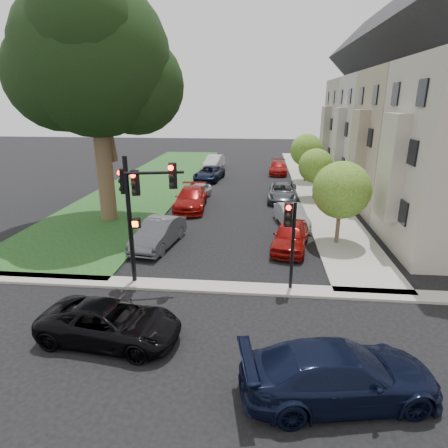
# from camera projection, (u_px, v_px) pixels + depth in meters

# --- Properties ---
(ground) EXTENTS (140.00, 140.00, 0.00)m
(ground) POSITION_uv_depth(u_px,v_px,m) (211.00, 313.00, 14.56)
(ground) COLOR black
(ground) RESTS_ON ground
(grass_strip) EXTENTS (8.00, 44.00, 0.12)m
(grass_strip) POSITION_uv_depth(u_px,v_px,m) (154.00, 181.00, 38.05)
(grass_strip) COLOR #153213
(grass_strip) RESTS_ON ground
(sidewalk_right) EXTENTS (3.50, 44.00, 0.12)m
(sidewalk_right) POSITION_uv_depth(u_px,v_px,m) (311.00, 184.00, 36.59)
(sidewalk_right) COLOR #969693
(sidewalk_right) RESTS_ON ground
(sidewalk_cross) EXTENTS (60.00, 1.00, 0.12)m
(sidewalk_cross) POSITION_uv_depth(u_px,v_px,m) (217.00, 287.00, 16.43)
(sidewalk_cross) COLOR #969693
(sidewalk_cross) RESTS_ON ground
(house_b) EXTENTS (7.70, 7.55, 15.97)m
(house_b) POSITION_uv_depth(u_px,v_px,m) (418.00, 115.00, 25.87)
(house_b) COLOR gray
(house_b) RESTS_ON ground
(house_c) EXTENTS (7.70, 7.55, 15.97)m
(house_c) POSITION_uv_depth(u_px,v_px,m) (384.00, 111.00, 32.96)
(house_c) COLOR #A9A5A1
(house_c) RESTS_ON ground
(house_d) EXTENTS (7.70, 7.55, 15.97)m
(house_d) POSITION_uv_depth(u_px,v_px,m) (363.00, 110.00, 40.04)
(house_d) COLOR gray
(house_d) RESTS_ON ground
(eucalyptus) EXTENTS (10.55, 9.57, 14.94)m
(eucalyptus) POSITION_uv_depth(u_px,v_px,m) (93.00, 60.00, 22.63)
(eucalyptus) COLOR brown
(eucalyptus) RESTS_ON ground
(small_tree_a) EXTENTS (3.18, 3.18, 4.77)m
(small_tree_a) POSITION_uv_depth(u_px,v_px,m) (341.00, 190.00, 20.55)
(small_tree_a) COLOR brown
(small_tree_a) RESTS_ON ground
(small_tree_b) EXTENTS (2.80, 2.80, 4.20)m
(small_tree_b) POSITION_uv_depth(u_px,v_px,m) (316.00, 166.00, 30.43)
(small_tree_b) COLOR brown
(small_tree_b) RESTS_ON ground
(small_tree_c) EXTENTS (3.19, 3.19, 4.78)m
(small_tree_c) POSITION_uv_depth(u_px,v_px,m) (306.00, 150.00, 36.91)
(small_tree_c) COLOR brown
(small_tree_c) RESTS_ON ground
(traffic_signal_main) EXTENTS (2.79, 0.81, 5.71)m
(traffic_signal_main) POSITION_uv_depth(u_px,v_px,m) (139.00, 198.00, 15.75)
(traffic_signal_main) COLOR black
(traffic_signal_main) RESTS_ON ground
(traffic_signal_secondary) EXTENTS (0.51, 0.41, 3.94)m
(traffic_signal_secondary) POSITION_uv_depth(u_px,v_px,m) (290.00, 230.00, 15.49)
(traffic_signal_secondary) COLOR black
(traffic_signal_secondary) RESTS_ON ground
(car_cross_near) EXTENTS (5.05, 2.76, 1.34)m
(car_cross_near) POSITION_uv_depth(u_px,v_px,m) (110.00, 323.00, 12.73)
(car_cross_near) COLOR black
(car_cross_near) RESTS_ON ground
(car_cross_far) EXTENTS (5.78, 3.20, 1.58)m
(car_cross_far) POSITION_uv_depth(u_px,v_px,m) (339.00, 373.00, 10.19)
(car_cross_far) COLOR black
(car_cross_far) RESTS_ON ground
(car_parked_0) EXTENTS (2.57, 4.73, 1.53)m
(car_parked_0) POSITION_uv_depth(u_px,v_px,m) (291.00, 236.00, 20.62)
(car_parked_0) COLOR maroon
(car_parked_0) RESTS_ON ground
(car_parked_1) EXTENTS (2.27, 4.38, 1.37)m
(car_parked_1) POSITION_uv_depth(u_px,v_px,m) (291.00, 215.00, 24.52)
(car_parked_1) COLOR #999BA0
(car_parked_1) RESTS_ON ground
(car_parked_2) EXTENTS (2.62, 5.11, 1.38)m
(car_parked_2) POSITION_uv_depth(u_px,v_px,m) (282.00, 192.00, 30.73)
(car_parked_2) COLOR #3F4247
(car_parked_2) RESTS_ON ground
(car_parked_4) EXTENTS (2.16, 4.93, 1.41)m
(car_parked_4) POSITION_uv_depth(u_px,v_px,m) (278.00, 168.00, 41.86)
(car_parked_4) COLOR maroon
(car_parked_4) RESTS_ON ground
(car_parked_5) EXTENTS (2.35, 4.94, 1.56)m
(car_parked_5) POSITION_uv_depth(u_px,v_px,m) (159.00, 233.00, 20.97)
(car_parked_5) COLOR #3F4247
(car_parked_5) RESTS_ON ground
(car_parked_6) EXTENTS (2.59, 5.63, 1.60)m
(car_parked_6) POSITION_uv_depth(u_px,v_px,m) (191.00, 199.00, 28.31)
(car_parked_6) COLOR maroon
(car_parked_6) RESTS_ON ground
(car_parked_7) EXTENTS (2.14, 4.00, 1.29)m
(car_parked_7) POSITION_uv_depth(u_px,v_px,m) (198.00, 192.00, 31.15)
(car_parked_7) COLOR #999BA0
(car_parked_7) RESTS_ON ground
(car_parked_8) EXTENTS (3.01, 5.43, 1.44)m
(car_parked_8) POSITION_uv_depth(u_px,v_px,m) (209.00, 173.00, 38.55)
(car_parked_8) COLOR black
(car_parked_8) RESTS_ON ground
(car_parked_9) EXTENTS (2.27, 4.96, 1.58)m
(car_parked_9) POSITION_uv_depth(u_px,v_px,m) (214.00, 162.00, 45.25)
(car_parked_9) COLOR silver
(car_parked_9) RESTS_ON ground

